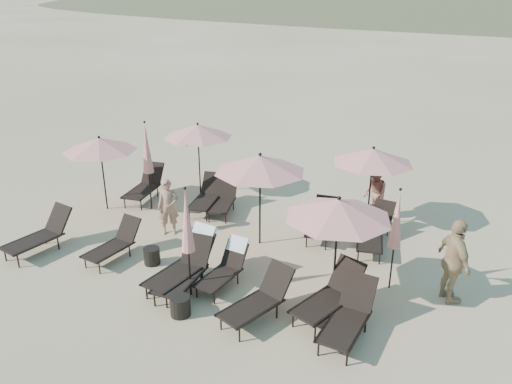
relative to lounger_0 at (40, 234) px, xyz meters
The scene contains 28 objects.
ground 5.07m from the lounger_0, ahead, with size 800.00×800.00×0.00m, color #D6BA8C.
lounger_0 is the anchor object (origin of this frame).
lounger_1 2.02m from the lounger_0, 19.46° to the left, with size 0.64×1.59×0.91m.
lounger_2 4.31m from the lounger_0, ahead, with size 0.93×1.86×1.03m.
lounger_3 5.07m from the lounger_0, 12.25° to the left, with size 0.58×1.55×0.96m.
lounger_4 6.25m from the lounger_0, ahead, with size 1.05×1.80×0.98m.
lounger_5 8.04m from the lounger_0, ahead, with size 0.71×1.76×1.00m.
lounger_6 3.94m from the lounger_0, 90.42° to the left, with size 1.09×1.89×1.02m.
lounger_7 5.11m from the lounger_0, 58.02° to the left, with size 1.10×1.69×0.91m.
lounger_8 4.77m from the lounger_0, 63.22° to the left, with size 1.09×1.81×0.98m.
lounger_9 7.34m from the lounger_0, 36.83° to the left, with size 0.95×1.71×0.93m.
lounger_10 8.45m from the lounger_0, 31.15° to the left, with size 1.10×1.77×0.95m.
lounger_11 8.81m from the lounger_0, 35.25° to the left, with size 0.59×1.51×0.87m.
lounger_12 4.20m from the lounger_0, ahead, with size 0.80×1.95×1.19m.
lounger_13 7.54m from the lounger_0, ahead, with size 1.09×1.88×1.02m.
umbrella_open_0 3.23m from the lounger_0, 101.22° to the left, with size 2.16×2.16×2.32m.
umbrella_open_1 5.89m from the lounger_0, 34.59° to the left, with size 2.34×2.34×2.52m.
umbrella_open_2 7.67m from the lounger_0, 13.85° to the left, with size 2.24×2.24×2.41m.
umbrella_open_3 5.64m from the lounger_0, 77.62° to the left, with size 2.22×2.22×2.38m.
umbrella_open_4 8.93m from the lounger_0, 39.83° to the left, with size 2.20×2.20×2.37m.
umbrella_closed_0 4.72m from the lounger_0, ahead, with size 0.30×0.30×2.57m.
umbrella_closed_1 8.78m from the lounger_0, 18.91° to the left, with size 0.28×0.28×2.43m.
umbrella_closed_2 3.80m from the lounger_0, 79.85° to the left, with size 0.32×0.32×2.76m.
side_table_0 3.04m from the lounger_0, 17.76° to the left, with size 0.40×0.40×0.42m, color black.
side_table_1 4.81m from the lounger_0, ahead, with size 0.43×0.43×0.42m, color black.
beachgoer_a 3.29m from the lounger_0, 48.08° to the left, with size 0.57×0.38×1.58m, color #A6765A.
beachgoer_b 9.13m from the lounger_0, 42.30° to the left, with size 0.78×0.61×1.61m, color #AD6A59.
beachgoer_c 9.93m from the lounger_0, 17.44° to the left, with size 1.12×0.47×1.91m, color tan.
Camera 1 is at (5.47, -7.45, 6.25)m, focal length 35.00 mm.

